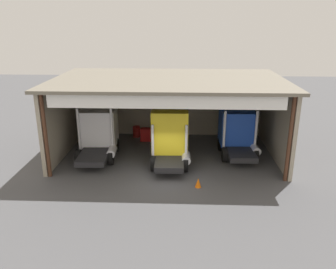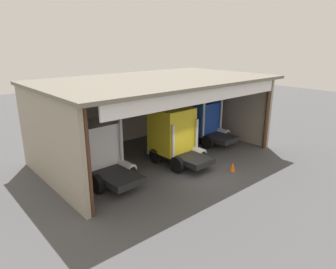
# 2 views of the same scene
# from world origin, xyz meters

# --- Properties ---
(ground_plane) EXTENTS (80.00, 80.00, 0.00)m
(ground_plane) POSITION_xyz_m (0.00, 0.00, 0.00)
(ground_plane) COLOR #4C4C4F
(ground_plane) RESTS_ON ground
(workshop_shed) EXTENTS (15.49, 9.39, 5.48)m
(workshop_shed) POSITION_xyz_m (0.00, 5.23, 3.79)
(workshop_shed) COLOR #9E937F
(workshop_shed) RESTS_ON ground
(truck_white_center_bay) EXTENTS (2.76, 4.89, 3.69)m
(truck_white_center_bay) POSITION_xyz_m (-4.89, 3.63, 1.71)
(truck_white_center_bay) COLOR white
(truck_white_center_bay) RESTS_ON ground
(truck_yellow_right_bay) EXTENTS (2.58, 4.41, 3.67)m
(truck_yellow_right_bay) POSITION_xyz_m (0.16, 2.60, 1.92)
(truck_yellow_right_bay) COLOR yellow
(truck_yellow_right_bay) RESTS_ON ground
(truck_blue_center_right_bay) EXTENTS (2.63, 4.44, 3.46)m
(truck_blue_center_right_bay) POSITION_xyz_m (4.88, 4.31, 1.67)
(truck_blue_center_right_bay) COLOR #1E47B7
(truck_blue_center_right_bay) RESTS_ON ground
(oil_drum) EXTENTS (0.58, 0.58, 0.88)m
(oil_drum) POSITION_xyz_m (-2.80, 7.84, 0.44)
(oil_drum) COLOR #B21E19
(oil_drum) RESTS_ON ground
(tool_cart) EXTENTS (0.90, 0.60, 1.00)m
(tool_cart) POSITION_xyz_m (-1.89, 6.95, 0.50)
(tool_cart) COLOR red
(tool_cart) RESTS_ON ground
(traffic_cone) EXTENTS (0.36, 0.36, 0.56)m
(traffic_cone) POSITION_xyz_m (1.91, -0.94, 0.28)
(traffic_cone) COLOR orange
(traffic_cone) RESTS_ON ground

